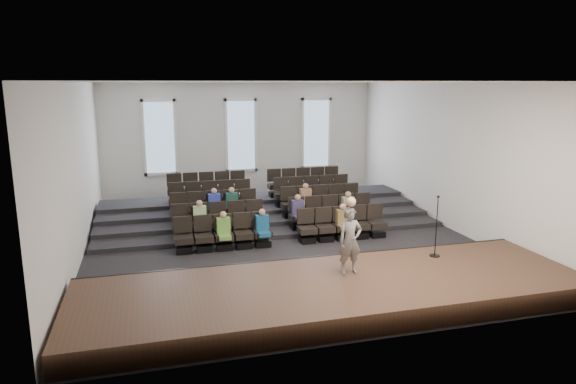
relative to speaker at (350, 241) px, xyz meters
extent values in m
plane|color=black|center=(-0.52, 4.64, -1.30)|extent=(14.00, 14.00, 0.00)
cube|color=white|center=(-0.52, 4.64, 3.71)|extent=(12.00, 14.00, 0.02)
cube|color=silver|center=(-0.52, 11.66, 1.20)|extent=(12.00, 0.04, 5.00)
cube|color=silver|center=(-0.52, -2.38, 1.20)|extent=(12.00, 0.04, 5.00)
cube|color=silver|center=(-6.54, 4.64, 1.20)|extent=(0.04, 14.00, 5.00)
cube|color=silver|center=(5.50, 4.64, 1.20)|extent=(0.04, 14.00, 5.00)
cube|color=#44291D|center=(-0.52, -0.46, -1.05)|extent=(11.80, 3.60, 0.50)
cube|color=black|center=(-0.52, 1.31, -1.05)|extent=(11.80, 0.06, 0.52)
cube|color=black|center=(-0.52, 6.97, -1.23)|extent=(11.80, 4.80, 0.15)
cube|color=black|center=(-0.52, 7.49, -1.15)|extent=(11.80, 3.75, 0.30)
cube|color=black|center=(-0.52, 8.02, -1.08)|extent=(11.80, 2.70, 0.45)
cube|color=black|center=(-0.52, 8.54, -1.00)|extent=(11.80, 1.65, 0.60)
cube|color=black|center=(-3.64, 4.04, -1.20)|extent=(0.47, 0.43, 0.20)
cube|color=black|center=(-3.64, 4.04, -0.89)|extent=(0.55, 0.50, 0.19)
cube|color=black|center=(-3.64, 4.25, -0.48)|extent=(0.55, 0.08, 0.50)
cube|color=black|center=(-3.04, 4.04, -1.20)|extent=(0.47, 0.43, 0.20)
cube|color=black|center=(-3.04, 4.04, -0.89)|extent=(0.55, 0.50, 0.19)
cube|color=black|center=(-3.04, 4.25, -0.48)|extent=(0.55, 0.08, 0.50)
cube|color=black|center=(-2.44, 4.04, -1.20)|extent=(0.47, 0.43, 0.20)
cube|color=black|center=(-2.44, 4.04, -0.89)|extent=(0.55, 0.50, 0.19)
cube|color=black|center=(-2.44, 4.25, -0.48)|extent=(0.55, 0.08, 0.50)
cube|color=black|center=(-1.84, 4.04, -1.20)|extent=(0.47, 0.43, 0.20)
cube|color=black|center=(-1.84, 4.04, -0.89)|extent=(0.55, 0.50, 0.19)
cube|color=black|center=(-1.84, 4.25, -0.48)|extent=(0.55, 0.08, 0.50)
cube|color=black|center=(-1.24, 4.04, -1.20)|extent=(0.47, 0.43, 0.20)
cube|color=black|center=(-1.24, 4.04, -0.89)|extent=(0.55, 0.50, 0.19)
cube|color=black|center=(-1.24, 4.25, -0.48)|extent=(0.55, 0.08, 0.50)
cube|color=black|center=(0.21, 4.04, -1.20)|extent=(0.47, 0.43, 0.20)
cube|color=black|center=(0.21, 4.04, -0.89)|extent=(0.55, 0.50, 0.19)
cube|color=black|center=(0.21, 4.25, -0.48)|extent=(0.55, 0.08, 0.50)
cube|color=black|center=(0.81, 4.04, -1.20)|extent=(0.47, 0.43, 0.20)
cube|color=black|center=(0.81, 4.04, -0.89)|extent=(0.55, 0.50, 0.19)
cube|color=black|center=(0.81, 4.25, -0.48)|extent=(0.55, 0.08, 0.50)
cube|color=black|center=(1.41, 4.04, -1.20)|extent=(0.47, 0.43, 0.20)
cube|color=black|center=(1.41, 4.04, -0.89)|extent=(0.55, 0.50, 0.19)
cube|color=black|center=(1.41, 4.25, -0.48)|extent=(0.55, 0.08, 0.50)
cube|color=black|center=(2.01, 4.04, -1.20)|extent=(0.47, 0.43, 0.20)
cube|color=black|center=(2.01, 4.04, -0.89)|extent=(0.55, 0.50, 0.19)
cube|color=black|center=(2.01, 4.25, -0.48)|extent=(0.55, 0.08, 0.50)
cube|color=black|center=(2.61, 4.04, -1.20)|extent=(0.47, 0.43, 0.20)
cube|color=black|center=(2.61, 4.04, -0.89)|extent=(0.55, 0.50, 0.19)
cube|color=black|center=(2.61, 4.25, -0.48)|extent=(0.55, 0.08, 0.50)
cube|color=black|center=(-3.64, 5.09, -1.05)|extent=(0.47, 0.43, 0.20)
cube|color=black|center=(-3.64, 5.09, -0.74)|extent=(0.55, 0.50, 0.19)
cube|color=black|center=(-3.64, 5.30, -0.33)|extent=(0.55, 0.08, 0.50)
cube|color=black|center=(-3.04, 5.09, -1.05)|extent=(0.47, 0.43, 0.20)
cube|color=black|center=(-3.04, 5.09, -0.74)|extent=(0.55, 0.50, 0.19)
cube|color=black|center=(-3.04, 5.30, -0.33)|extent=(0.55, 0.08, 0.50)
cube|color=black|center=(-2.44, 5.09, -1.05)|extent=(0.47, 0.43, 0.20)
cube|color=black|center=(-2.44, 5.09, -0.74)|extent=(0.55, 0.50, 0.19)
cube|color=black|center=(-2.44, 5.30, -0.33)|extent=(0.55, 0.08, 0.50)
cube|color=black|center=(-1.84, 5.09, -1.05)|extent=(0.47, 0.43, 0.20)
cube|color=black|center=(-1.84, 5.09, -0.74)|extent=(0.55, 0.50, 0.19)
cube|color=black|center=(-1.84, 5.30, -0.33)|extent=(0.55, 0.08, 0.50)
cube|color=black|center=(-1.24, 5.09, -1.05)|extent=(0.47, 0.43, 0.20)
cube|color=black|center=(-1.24, 5.09, -0.74)|extent=(0.55, 0.50, 0.19)
cube|color=black|center=(-1.24, 5.30, -0.33)|extent=(0.55, 0.08, 0.50)
cube|color=black|center=(0.21, 5.09, -1.05)|extent=(0.47, 0.43, 0.20)
cube|color=black|center=(0.21, 5.09, -0.74)|extent=(0.55, 0.50, 0.19)
cube|color=black|center=(0.21, 5.30, -0.33)|extent=(0.55, 0.08, 0.50)
cube|color=black|center=(0.81, 5.09, -1.05)|extent=(0.47, 0.43, 0.20)
cube|color=black|center=(0.81, 5.09, -0.74)|extent=(0.55, 0.50, 0.19)
cube|color=black|center=(0.81, 5.30, -0.33)|extent=(0.55, 0.08, 0.50)
cube|color=black|center=(1.41, 5.09, -1.05)|extent=(0.47, 0.43, 0.20)
cube|color=black|center=(1.41, 5.09, -0.74)|extent=(0.55, 0.50, 0.19)
cube|color=black|center=(1.41, 5.30, -0.33)|extent=(0.55, 0.08, 0.50)
cube|color=black|center=(2.01, 5.09, -1.05)|extent=(0.47, 0.43, 0.20)
cube|color=black|center=(2.01, 5.09, -0.74)|extent=(0.55, 0.50, 0.19)
cube|color=black|center=(2.01, 5.30, -0.33)|extent=(0.55, 0.08, 0.50)
cube|color=black|center=(2.61, 5.09, -1.05)|extent=(0.47, 0.43, 0.20)
cube|color=black|center=(2.61, 5.09, -0.74)|extent=(0.55, 0.50, 0.19)
cube|color=black|center=(2.61, 5.30, -0.33)|extent=(0.55, 0.08, 0.50)
cube|color=black|center=(-3.64, 6.14, -0.90)|extent=(0.47, 0.42, 0.20)
cube|color=black|center=(-3.64, 6.14, -0.59)|extent=(0.55, 0.50, 0.19)
cube|color=black|center=(-3.64, 6.35, -0.18)|extent=(0.55, 0.08, 0.50)
cube|color=black|center=(-3.04, 6.14, -0.90)|extent=(0.47, 0.42, 0.20)
cube|color=black|center=(-3.04, 6.14, -0.59)|extent=(0.55, 0.50, 0.19)
cube|color=black|center=(-3.04, 6.35, -0.18)|extent=(0.55, 0.08, 0.50)
cube|color=black|center=(-2.44, 6.14, -0.90)|extent=(0.47, 0.42, 0.20)
cube|color=black|center=(-2.44, 6.14, -0.59)|extent=(0.55, 0.50, 0.19)
cube|color=black|center=(-2.44, 6.35, -0.18)|extent=(0.55, 0.08, 0.50)
cube|color=black|center=(-1.84, 6.14, -0.90)|extent=(0.47, 0.42, 0.20)
cube|color=black|center=(-1.84, 6.14, -0.59)|extent=(0.55, 0.50, 0.19)
cube|color=black|center=(-1.84, 6.35, -0.18)|extent=(0.55, 0.08, 0.50)
cube|color=black|center=(-1.24, 6.14, -0.90)|extent=(0.47, 0.42, 0.20)
cube|color=black|center=(-1.24, 6.14, -0.59)|extent=(0.55, 0.50, 0.19)
cube|color=black|center=(-1.24, 6.35, -0.18)|extent=(0.55, 0.08, 0.50)
cube|color=black|center=(0.21, 6.14, -0.90)|extent=(0.47, 0.42, 0.20)
cube|color=black|center=(0.21, 6.14, -0.59)|extent=(0.55, 0.50, 0.19)
cube|color=black|center=(0.21, 6.35, -0.18)|extent=(0.55, 0.08, 0.50)
cube|color=black|center=(0.81, 6.14, -0.90)|extent=(0.47, 0.42, 0.20)
cube|color=black|center=(0.81, 6.14, -0.59)|extent=(0.55, 0.50, 0.19)
cube|color=black|center=(0.81, 6.35, -0.18)|extent=(0.55, 0.08, 0.50)
cube|color=black|center=(1.41, 6.14, -0.90)|extent=(0.47, 0.42, 0.20)
cube|color=black|center=(1.41, 6.14, -0.59)|extent=(0.55, 0.50, 0.19)
cube|color=black|center=(1.41, 6.35, -0.18)|extent=(0.55, 0.08, 0.50)
cube|color=black|center=(2.01, 6.14, -0.90)|extent=(0.47, 0.42, 0.20)
cube|color=black|center=(2.01, 6.14, -0.59)|extent=(0.55, 0.50, 0.19)
cube|color=black|center=(2.01, 6.35, -0.18)|extent=(0.55, 0.08, 0.50)
cube|color=black|center=(2.61, 6.14, -0.90)|extent=(0.47, 0.42, 0.20)
cube|color=black|center=(2.61, 6.14, -0.59)|extent=(0.55, 0.50, 0.19)
cube|color=black|center=(2.61, 6.35, -0.18)|extent=(0.55, 0.08, 0.50)
cube|color=black|center=(-3.64, 7.19, -0.75)|extent=(0.47, 0.42, 0.20)
cube|color=black|center=(-3.64, 7.19, -0.44)|extent=(0.55, 0.50, 0.19)
cube|color=black|center=(-3.64, 7.40, -0.03)|extent=(0.55, 0.08, 0.50)
cube|color=black|center=(-3.04, 7.19, -0.75)|extent=(0.47, 0.42, 0.20)
cube|color=black|center=(-3.04, 7.19, -0.44)|extent=(0.55, 0.50, 0.19)
cube|color=black|center=(-3.04, 7.40, -0.03)|extent=(0.55, 0.08, 0.50)
cube|color=black|center=(-2.44, 7.19, -0.75)|extent=(0.47, 0.42, 0.20)
cube|color=black|center=(-2.44, 7.19, -0.44)|extent=(0.55, 0.50, 0.19)
cube|color=black|center=(-2.44, 7.40, -0.03)|extent=(0.55, 0.08, 0.50)
cube|color=black|center=(-1.84, 7.19, -0.75)|extent=(0.47, 0.42, 0.20)
cube|color=black|center=(-1.84, 7.19, -0.44)|extent=(0.55, 0.50, 0.19)
cube|color=black|center=(-1.84, 7.40, -0.03)|extent=(0.55, 0.08, 0.50)
cube|color=black|center=(-1.24, 7.19, -0.75)|extent=(0.47, 0.42, 0.20)
cube|color=black|center=(-1.24, 7.19, -0.44)|extent=(0.55, 0.50, 0.19)
cube|color=black|center=(-1.24, 7.40, -0.03)|extent=(0.55, 0.08, 0.50)
cube|color=black|center=(0.21, 7.19, -0.75)|extent=(0.47, 0.42, 0.20)
cube|color=black|center=(0.21, 7.19, -0.44)|extent=(0.55, 0.50, 0.19)
cube|color=black|center=(0.21, 7.40, -0.03)|extent=(0.55, 0.08, 0.50)
cube|color=black|center=(0.81, 7.19, -0.75)|extent=(0.47, 0.42, 0.20)
cube|color=black|center=(0.81, 7.19, -0.44)|extent=(0.55, 0.50, 0.19)
cube|color=black|center=(0.81, 7.40, -0.03)|extent=(0.55, 0.08, 0.50)
cube|color=black|center=(1.41, 7.19, -0.75)|extent=(0.47, 0.42, 0.20)
cube|color=black|center=(1.41, 7.19, -0.44)|extent=(0.55, 0.50, 0.19)
cube|color=black|center=(1.41, 7.40, -0.03)|extent=(0.55, 0.08, 0.50)
cube|color=black|center=(2.01, 7.19, -0.75)|extent=(0.47, 0.42, 0.20)
cube|color=black|center=(2.01, 7.19, -0.44)|extent=(0.55, 0.50, 0.19)
cube|color=black|center=(2.01, 7.40, -0.03)|extent=(0.55, 0.08, 0.50)
cube|color=black|center=(2.61, 7.19, -0.75)|extent=(0.47, 0.42, 0.20)
cube|color=black|center=(2.61, 7.19, -0.44)|extent=(0.55, 0.50, 0.19)
cube|color=black|center=(2.61, 7.40, -0.03)|extent=(0.55, 0.08, 0.50)
cube|color=black|center=(-3.64, 8.24, -0.60)|extent=(0.47, 0.42, 0.20)
cube|color=black|center=(-3.64, 8.24, -0.29)|extent=(0.55, 0.50, 0.19)
cube|color=black|center=(-3.64, 8.45, 0.12)|extent=(0.55, 0.08, 0.50)
cube|color=black|center=(-3.04, 8.24, -0.60)|extent=(0.47, 0.42, 0.20)
cube|color=black|center=(-3.04, 8.24, -0.29)|extent=(0.55, 0.50, 0.19)
cube|color=black|center=(-3.04, 8.45, 0.12)|extent=(0.55, 0.08, 0.50)
cube|color=black|center=(-2.44, 8.24, -0.60)|extent=(0.47, 0.42, 0.20)
cube|color=black|center=(-2.44, 8.24, -0.29)|extent=(0.55, 0.50, 0.19)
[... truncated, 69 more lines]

